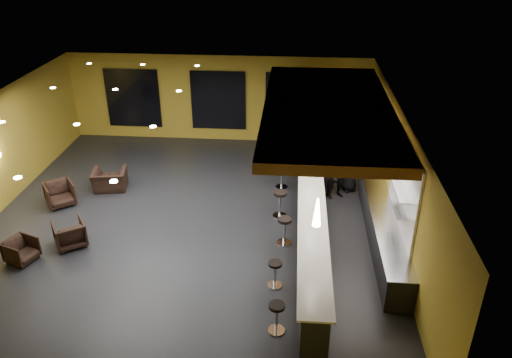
# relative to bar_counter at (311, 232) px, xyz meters

# --- Properties ---
(floor) EXTENTS (12.00, 13.00, 0.10)m
(floor) POSITION_rel_bar_counter_xyz_m (-3.65, 1.00, -0.55)
(floor) COLOR black
(floor) RESTS_ON ground
(ceiling) EXTENTS (12.00, 13.00, 0.10)m
(ceiling) POSITION_rel_bar_counter_xyz_m (-3.65, 1.00, 3.05)
(ceiling) COLOR black
(wall_back) EXTENTS (12.00, 0.10, 3.50)m
(wall_back) POSITION_rel_bar_counter_xyz_m (-3.65, 7.55, 1.25)
(wall_back) COLOR #A68825
(wall_back) RESTS_ON floor
(wall_front) EXTENTS (12.00, 0.10, 3.50)m
(wall_front) POSITION_rel_bar_counter_xyz_m (-3.65, -5.55, 1.25)
(wall_front) COLOR #A68825
(wall_front) RESTS_ON floor
(wall_right) EXTENTS (0.10, 13.00, 3.50)m
(wall_right) POSITION_rel_bar_counter_xyz_m (2.40, 1.00, 1.25)
(wall_right) COLOR #A68825
(wall_right) RESTS_ON floor
(wood_soffit) EXTENTS (3.60, 8.00, 0.28)m
(wood_soffit) POSITION_rel_bar_counter_xyz_m (0.35, 2.00, 2.86)
(wood_soffit) COLOR #9E622E
(wood_soffit) RESTS_ON ceiling
(window_left) EXTENTS (2.20, 0.06, 2.40)m
(window_left) POSITION_rel_bar_counter_xyz_m (-7.15, 7.44, 1.20)
(window_left) COLOR black
(window_left) RESTS_ON wall_back
(window_center) EXTENTS (2.20, 0.06, 2.40)m
(window_center) POSITION_rel_bar_counter_xyz_m (-3.65, 7.44, 1.20)
(window_center) COLOR black
(window_center) RESTS_ON wall_back
(window_right) EXTENTS (2.20, 0.06, 2.40)m
(window_right) POSITION_rel_bar_counter_xyz_m (-0.65, 7.44, 1.20)
(window_right) COLOR black
(window_right) RESTS_ON wall_back
(tile_backsplash) EXTENTS (0.06, 3.20, 2.40)m
(tile_backsplash) POSITION_rel_bar_counter_xyz_m (2.31, 0.00, 1.50)
(tile_backsplash) COLOR white
(tile_backsplash) RESTS_ON wall_right
(bar_counter) EXTENTS (0.60, 8.00, 1.00)m
(bar_counter) POSITION_rel_bar_counter_xyz_m (0.00, 0.00, 0.00)
(bar_counter) COLOR black
(bar_counter) RESTS_ON floor
(bar_top) EXTENTS (0.78, 8.10, 0.05)m
(bar_top) POSITION_rel_bar_counter_xyz_m (0.00, 0.00, 0.52)
(bar_top) COLOR white
(bar_top) RESTS_ON bar_counter
(prep_counter) EXTENTS (0.70, 6.00, 0.86)m
(prep_counter) POSITION_rel_bar_counter_xyz_m (2.00, 0.50, -0.07)
(prep_counter) COLOR black
(prep_counter) RESTS_ON floor
(prep_top) EXTENTS (0.72, 6.00, 0.03)m
(prep_top) POSITION_rel_bar_counter_xyz_m (2.00, 0.50, 0.39)
(prep_top) COLOR silver
(prep_top) RESTS_ON prep_counter
(wall_shelf_lower) EXTENTS (0.30, 1.50, 0.03)m
(wall_shelf_lower) POSITION_rel_bar_counter_xyz_m (2.17, -0.20, 1.10)
(wall_shelf_lower) COLOR silver
(wall_shelf_lower) RESTS_ON wall_right
(wall_shelf_upper) EXTENTS (0.30, 1.50, 0.03)m
(wall_shelf_upper) POSITION_rel_bar_counter_xyz_m (2.17, -0.20, 1.55)
(wall_shelf_upper) COLOR silver
(wall_shelf_upper) RESTS_ON wall_right
(column) EXTENTS (0.60, 0.60, 3.50)m
(column) POSITION_rel_bar_counter_xyz_m (0.00, 4.60, 1.25)
(column) COLOR brown
(column) RESTS_ON floor
(pendant_0) EXTENTS (0.20, 0.20, 0.70)m
(pendant_0) POSITION_rel_bar_counter_xyz_m (0.00, -2.00, 1.85)
(pendant_0) COLOR white
(pendant_0) RESTS_ON wood_soffit
(pendant_1) EXTENTS (0.20, 0.20, 0.70)m
(pendant_1) POSITION_rel_bar_counter_xyz_m (0.00, 0.50, 1.85)
(pendant_1) COLOR white
(pendant_1) RESTS_ON wood_soffit
(pendant_2) EXTENTS (0.20, 0.20, 0.70)m
(pendant_2) POSITION_rel_bar_counter_xyz_m (0.00, 3.00, 1.85)
(pendant_2) COLOR white
(pendant_2) RESTS_ON wood_soffit
(staff_a) EXTENTS (0.72, 0.54, 1.81)m
(staff_a) POSITION_rel_bar_counter_xyz_m (0.54, 2.86, 0.40)
(staff_a) COLOR black
(staff_a) RESTS_ON floor
(staff_b) EXTENTS (0.79, 0.63, 1.59)m
(staff_b) POSITION_rel_bar_counter_xyz_m (0.91, 2.95, 0.30)
(staff_b) COLOR black
(staff_b) RESTS_ON floor
(staff_c) EXTENTS (0.86, 0.73, 1.50)m
(staff_c) POSITION_rel_bar_counter_xyz_m (1.35, 3.45, 0.25)
(staff_c) COLOR black
(staff_c) RESTS_ON floor
(armchair_a) EXTENTS (0.92, 0.91, 0.66)m
(armchair_a) POSITION_rel_bar_counter_xyz_m (-7.69, -1.24, -0.17)
(armchair_a) COLOR black
(armchair_a) RESTS_ON floor
(armchair_b) EXTENTS (1.12, 1.13, 0.75)m
(armchair_b) POSITION_rel_bar_counter_xyz_m (-6.70, -0.43, -0.13)
(armchair_b) COLOR black
(armchair_b) RESTS_ON floor
(armchair_c) EXTENTS (1.17, 1.17, 0.77)m
(armchair_c) POSITION_rel_bar_counter_xyz_m (-7.94, 1.73, -0.12)
(armchair_c) COLOR black
(armchair_c) RESTS_ON floor
(armchair_d) EXTENTS (1.25, 1.13, 0.72)m
(armchair_d) POSITION_rel_bar_counter_xyz_m (-6.71, 2.87, -0.14)
(armchair_d) COLOR black
(armchair_d) RESTS_ON floor
(bar_stool_0) EXTENTS (0.38, 0.38, 0.75)m
(bar_stool_0) POSITION_rel_bar_counter_xyz_m (-0.81, -3.28, -0.02)
(bar_stool_0) COLOR silver
(bar_stool_0) RESTS_ON floor
(bar_stool_1) EXTENTS (0.36, 0.36, 0.71)m
(bar_stool_1) POSITION_rel_bar_counter_xyz_m (-0.92, -1.74, -0.04)
(bar_stool_1) COLOR silver
(bar_stool_1) RESTS_ON floor
(bar_stool_2) EXTENTS (0.41, 0.41, 0.81)m
(bar_stool_2) POSITION_rel_bar_counter_xyz_m (-0.74, 0.14, 0.02)
(bar_stool_2) COLOR silver
(bar_stool_2) RESTS_ON floor
(bar_stool_3) EXTENTS (0.43, 0.43, 0.85)m
(bar_stool_3) POSITION_rel_bar_counter_xyz_m (-0.92, 1.58, 0.04)
(bar_stool_3) COLOR silver
(bar_stool_3) RESTS_ON floor
(bar_stool_4) EXTENTS (0.42, 0.42, 0.83)m
(bar_stool_4) POSITION_rel_bar_counter_xyz_m (-0.93, 3.46, 0.03)
(bar_stool_4) COLOR silver
(bar_stool_4) RESTS_ON floor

